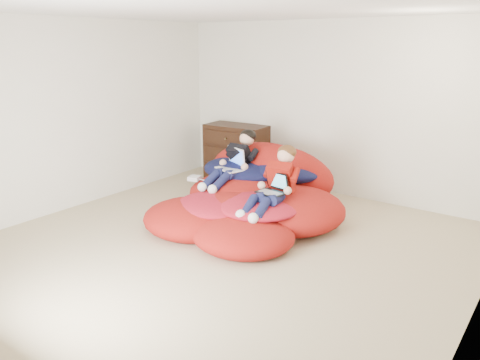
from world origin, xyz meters
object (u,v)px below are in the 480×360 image
object	(u,v)px
older_boy	(236,159)
laptop_white	(233,163)
beanbag_pile	(253,197)
dresser	(236,152)
younger_boy	(276,181)
laptop_black	(274,187)

from	to	relation	value
older_boy	laptop_white	bearing A→B (deg)	-90.00
beanbag_pile	older_boy	xyz separation A→B (m)	(-0.39, 0.17, 0.41)
dresser	laptop_white	distance (m)	1.45
older_boy	laptop_white	xyz separation A→B (m)	(0.00, -0.07, -0.04)
beanbag_pile	younger_boy	bearing A→B (deg)	-26.70
dresser	laptop_white	xyz separation A→B (m)	(0.82, -1.18, 0.18)
older_boy	younger_boy	world-z (taller)	older_boy
younger_boy	laptop_black	size ratio (longest dim) A/B	2.88
beanbag_pile	laptop_black	distance (m)	0.65
younger_boy	laptop_black	xyz separation A→B (m)	(0.00, -0.05, -0.07)
beanbag_pile	laptop_black	size ratio (longest dim) A/B	7.18
older_boy	laptop_black	world-z (taller)	older_boy
dresser	laptop_black	world-z (taller)	dresser
laptop_white	laptop_black	distance (m)	0.98
beanbag_pile	older_boy	size ratio (longest dim) A/B	2.35
laptop_black	beanbag_pile	bearing A→B (deg)	149.26
older_boy	laptop_white	size ratio (longest dim) A/B	2.43
beanbag_pile	younger_boy	size ratio (longest dim) A/B	2.50
laptop_black	younger_boy	bearing A→B (deg)	90.00
older_boy	younger_boy	bearing A→B (deg)	-25.41
dresser	younger_boy	distance (m)	2.30
beanbag_pile	laptop_white	size ratio (longest dim) A/B	5.71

